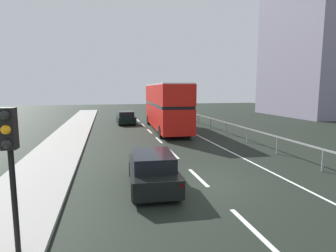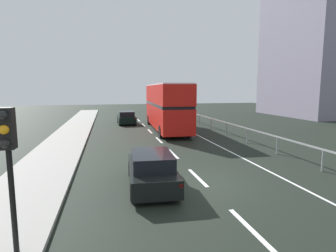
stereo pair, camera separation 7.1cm
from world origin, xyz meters
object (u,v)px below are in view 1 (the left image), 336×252
object	(u,v)px
hatchback_car_near	(152,170)
sedan_car_ahead	(126,118)
double_decker_bus_red	(166,106)
traffic_signal_pole	(10,146)

from	to	relation	value
hatchback_car_near	sedan_car_ahead	world-z (taller)	sedan_car_ahead
double_decker_bus_red	traffic_signal_pole	world-z (taller)	double_decker_bus_red
double_decker_bus_red	traffic_signal_pole	bearing A→B (deg)	-109.94
hatchback_car_near	traffic_signal_pole	size ratio (longest dim) A/B	1.28
double_decker_bus_red	hatchback_car_near	xyz separation A→B (m)	(-3.75, -14.49, -1.64)
double_decker_bus_red	hatchback_car_near	world-z (taller)	double_decker_bus_red
hatchback_car_near	sedan_car_ahead	xyz separation A→B (m)	(0.40, 19.89, 0.02)
traffic_signal_pole	sedan_car_ahead	bearing A→B (deg)	80.10
double_decker_bus_red	traffic_signal_pole	size ratio (longest dim) A/B	3.50
double_decker_bus_red	sedan_car_ahead	distance (m)	6.56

